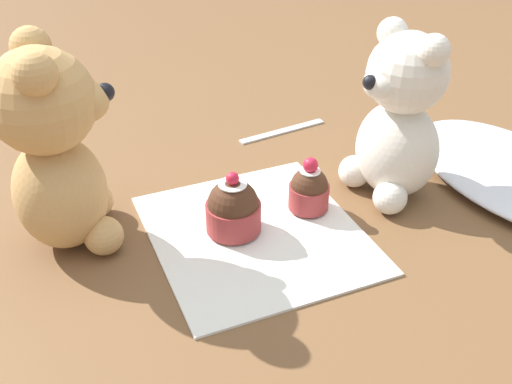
{
  "coord_description": "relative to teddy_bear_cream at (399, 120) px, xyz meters",
  "views": [
    {
      "loc": [
        0.48,
        -0.2,
        0.4
      ],
      "look_at": [
        0.0,
        0.0,
        0.06
      ],
      "focal_mm": 42.0,
      "sensor_mm": 36.0,
      "label": 1
    }
  ],
  "objects": [
    {
      "name": "tulle_cloth",
      "position": [
        0.04,
        0.15,
        -0.08
      ],
      "size": [
        0.3,
        0.18,
        0.03
      ],
      "primitive_type": "ellipsoid",
      "color": "silver",
      "rests_on": "ground_plane"
    },
    {
      "name": "teaspoon",
      "position": [
        -0.19,
        -0.05,
        -0.09
      ],
      "size": [
        0.03,
        0.14,
        0.01
      ],
      "primitive_type": "cube",
      "rotation": [
        0.0,
        0.0,
        1.69
      ],
      "color": "silver",
      "rests_on": "ground_plane"
    },
    {
      "name": "teddy_bear_tan",
      "position": [
        -0.05,
        -0.37,
        0.01
      ],
      "size": [
        0.11,
        0.12,
        0.22
      ],
      "rotation": [
        0.0,
        0.0,
        3.09
      ],
      "color": "tan",
      "rests_on": "ground_plane"
    },
    {
      "name": "cupcake_near_tan_bear",
      "position": [
        0.0,
        -0.2,
        -0.06
      ],
      "size": [
        0.06,
        0.06,
        0.07
      ],
      "color": "#993333",
      "rests_on": "knitted_placemat"
    },
    {
      "name": "knitted_placemat",
      "position": [
        0.02,
        -0.18,
        -0.09
      ],
      "size": [
        0.24,
        0.22,
        0.01
      ],
      "primitive_type": "cube",
      "color": "silver",
      "rests_on": "ground_plane"
    },
    {
      "name": "teddy_bear_cream",
      "position": [
        0.0,
        0.0,
        0.0
      ],
      "size": [
        0.11,
        0.11,
        0.2
      ],
      "rotation": [
        0.0,
        0.0,
        0.11
      ],
      "color": "silver",
      "rests_on": "ground_plane"
    },
    {
      "name": "ground_plane",
      "position": [
        0.02,
        -0.18,
        -0.1
      ],
      "size": [
        4.0,
        4.0,
        0.0
      ],
      "primitive_type": "plane",
      "color": "brown"
    },
    {
      "name": "cupcake_near_cream_bear",
      "position": [
        -0.0,
        -0.11,
        -0.07
      ],
      "size": [
        0.05,
        0.05,
        0.06
      ],
      "color": "#993333",
      "rests_on": "knitted_placemat"
    }
  ]
}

